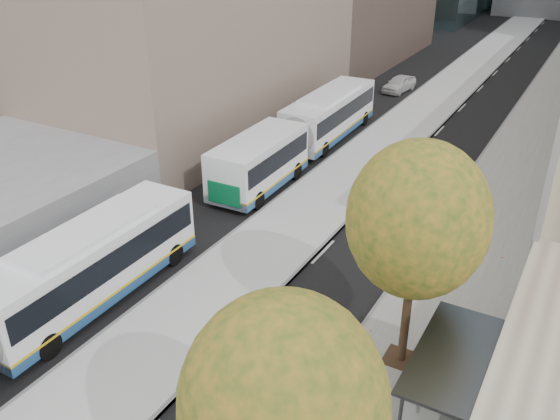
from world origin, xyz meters
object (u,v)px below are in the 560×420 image
Objects in this scene: bus_near at (4,319)px; distant_car at (399,84)px; bus_shelter at (457,368)px; bus_far at (303,132)px.

bus_near reaches higher than distant_car.
bus_shelter is 21.13m from bus_far.
bus_far is at bearing 89.17° from bus_near.
bus_far is 16.52m from distant_car.
bus_far is 4.56× the size of distant_car.
bus_shelter is 1.17× the size of distant_car.
bus_far reaches higher than bus_near.
bus_near is at bearing -82.47° from distant_car.
bus_shelter is 0.26× the size of bus_far.
bus_near is 37.07m from distant_car.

